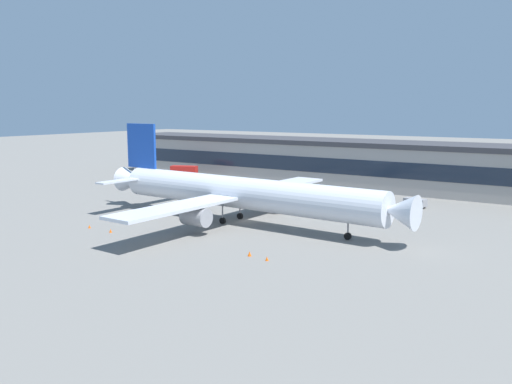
{
  "coord_description": "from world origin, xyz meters",
  "views": [
    {
      "loc": [
        52.73,
        -76.24,
        19.97
      ],
      "look_at": [
        0.3,
        2.42,
        5.0
      ],
      "focal_mm": 37.45,
      "sensor_mm": 36.0,
      "label": 1
    }
  ],
  "objects_px": {
    "catering_truck": "(185,173)",
    "airliner": "(239,193)",
    "traffic_cone_1": "(267,259)",
    "traffic_cone_2": "(111,231)",
    "traffic_cone_3": "(250,254)",
    "traffic_cone_0": "(89,226)",
    "follow_me_car": "(416,202)"
  },
  "relations": [
    {
      "from": "traffic_cone_0",
      "to": "traffic_cone_3",
      "type": "xyz_separation_m",
      "value": [
        31.97,
        0.81,
        0.05
      ]
    },
    {
      "from": "airliner",
      "to": "traffic_cone_2",
      "type": "bearing_deg",
      "value": -126.09
    },
    {
      "from": "traffic_cone_1",
      "to": "traffic_cone_2",
      "type": "xyz_separation_m",
      "value": [
        -29.7,
        -0.48,
        0.02
      ]
    },
    {
      "from": "catering_truck",
      "to": "traffic_cone_0",
      "type": "xyz_separation_m",
      "value": [
        25.51,
        -53.21,
        -2.01
      ]
    },
    {
      "from": "airliner",
      "to": "traffic_cone_1",
      "type": "height_order",
      "value": "airliner"
    },
    {
      "from": "follow_me_car",
      "to": "catering_truck",
      "type": "distance_m",
      "value": 65.38
    },
    {
      "from": "catering_truck",
      "to": "traffic_cone_3",
      "type": "relative_size",
      "value": 11.49
    },
    {
      "from": "follow_me_car",
      "to": "traffic_cone_2",
      "type": "relative_size",
      "value": 7.92
    },
    {
      "from": "airliner",
      "to": "traffic_cone_0",
      "type": "bearing_deg",
      "value": -136.28
    },
    {
      "from": "traffic_cone_0",
      "to": "traffic_cone_2",
      "type": "bearing_deg",
      "value": -2.11
    },
    {
      "from": "airliner",
      "to": "traffic_cone_2",
      "type": "relative_size",
      "value": 104.85
    },
    {
      "from": "follow_me_car",
      "to": "traffic_cone_3",
      "type": "relative_size",
      "value": 7.04
    },
    {
      "from": "follow_me_car",
      "to": "traffic_cone_2",
      "type": "height_order",
      "value": "follow_me_car"
    },
    {
      "from": "catering_truck",
      "to": "traffic_cone_3",
      "type": "height_order",
      "value": "catering_truck"
    },
    {
      "from": "airliner",
      "to": "traffic_cone_3",
      "type": "relative_size",
      "value": 93.13
    },
    {
      "from": "airliner",
      "to": "traffic_cone_0",
      "type": "xyz_separation_m",
      "value": [
        -18.33,
        -17.53,
        -5.04
      ]
    },
    {
      "from": "follow_me_car",
      "to": "traffic_cone_0",
      "type": "bearing_deg",
      "value": -129.08
    },
    {
      "from": "airliner",
      "to": "traffic_cone_0",
      "type": "relative_size",
      "value": 108.95
    },
    {
      "from": "airliner",
      "to": "catering_truck",
      "type": "xyz_separation_m",
      "value": [
        -43.84,
        35.69,
        -3.03
      ]
    },
    {
      "from": "airliner",
      "to": "traffic_cone_1",
      "type": "distance_m",
      "value": 24.59
    },
    {
      "from": "traffic_cone_2",
      "to": "traffic_cone_1",
      "type": "bearing_deg",
      "value": 0.93
    },
    {
      "from": "airliner",
      "to": "follow_me_car",
      "type": "height_order",
      "value": "airliner"
    },
    {
      "from": "catering_truck",
      "to": "traffic_cone_2",
      "type": "bearing_deg",
      "value": -59.94
    },
    {
      "from": "traffic_cone_0",
      "to": "traffic_cone_1",
      "type": "relative_size",
      "value": 1.02
    },
    {
      "from": "catering_truck",
      "to": "airliner",
      "type": "bearing_deg",
      "value": -39.15
    },
    {
      "from": "traffic_cone_0",
      "to": "follow_me_car",
      "type": "bearing_deg",
      "value": 50.92
    },
    {
      "from": "traffic_cone_2",
      "to": "follow_me_car",
      "type": "bearing_deg",
      "value": 55.06
    },
    {
      "from": "airliner",
      "to": "catering_truck",
      "type": "distance_m",
      "value": 56.61
    },
    {
      "from": "follow_me_car",
      "to": "traffic_cone_2",
      "type": "distance_m",
      "value": 59.91
    },
    {
      "from": "traffic_cone_0",
      "to": "traffic_cone_1",
      "type": "distance_m",
      "value": 35.11
    },
    {
      "from": "traffic_cone_2",
      "to": "traffic_cone_3",
      "type": "bearing_deg",
      "value": 2.18
    },
    {
      "from": "traffic_cone_1",
      "to": "traffic_cone_2",
      "type": "relative_size",
      "value": 0.95
    }
  ]
}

